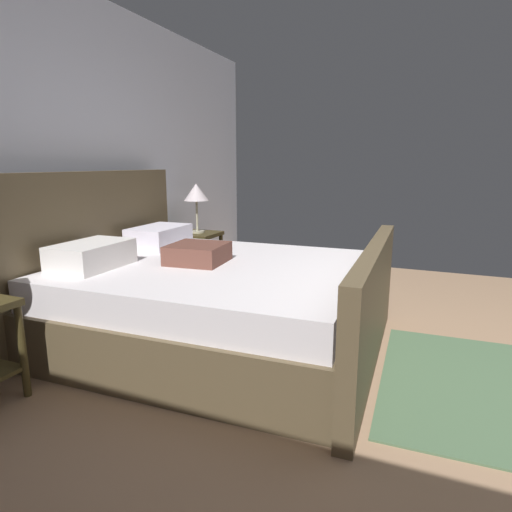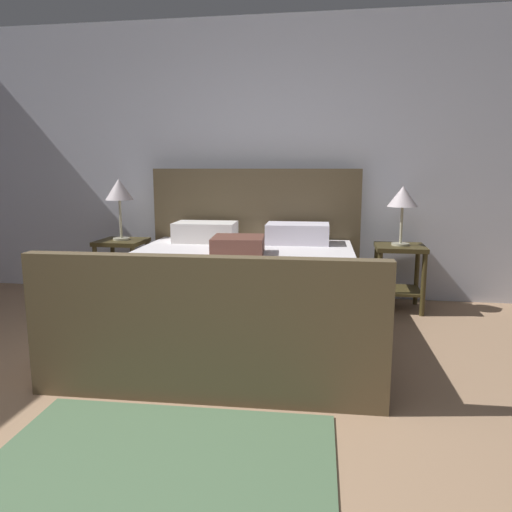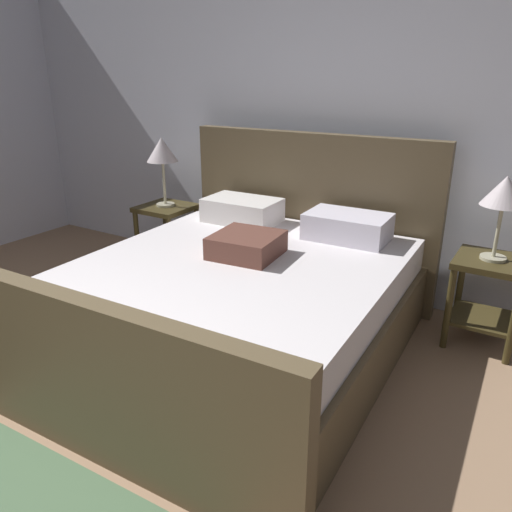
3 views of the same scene
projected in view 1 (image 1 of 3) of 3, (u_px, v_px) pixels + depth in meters
The scene contains 5 objects.
wall_back at pixel (58, 161), 3.45m from camera, with size 6.43×0.12×2.73m, color silver.
bed at pixel (212, 297), 3.26m from camera, with size 2.09×2.39×1.29m.
nightstand_right at pixel (198, 250), 4.79m from camera, with size 0.44×0.44×0.60m.
table_lamp_right at pixel (196, 194), 4.66m from camera, with size 0.27×0.27×0.54m.
area_rug at pixel (479, 387), 2.64m from camera, with size 1.55×1.14×0.01m, color #506E4C.
Camera 1 is at (-2.64, 0.61, 1.35)m, focal length 30.23 mm.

